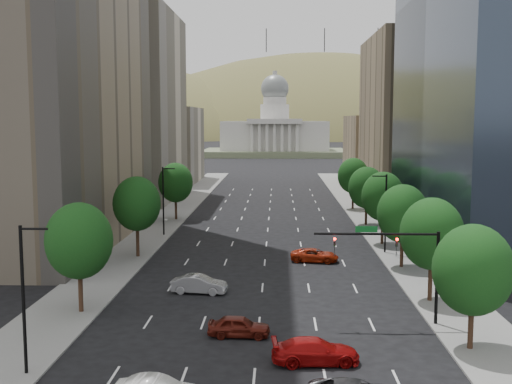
# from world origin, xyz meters

# --- Properties ---
(sidewalk_left) EXTENTS (6.00, 200.00, 0.15)m
(sidewalk_left) POSITION_xyz_m (-15.50, 60.00, 0.07)
(sidewalk_left) COLOR slate
(sidewalk_left) RESTS_ON ground
(sidewalk_right) EXTENTS (6.00, 200.00, 0.15)m
(sidewalk_right) POSITION_xyz_m (15.50, 60.00, 0.07)
(sidewalk_right) COLOR slate
(sidewalk_right) RESTS_ON ground
(midrise_cream_left) EXTENTS (14.00, 30.00, 35.00)m
(midrise_cream_left) POSITION_xyz_m (-25.00, 103.00, 17.50)
(midrise_cream_left) COLOR beige
(midrise_cream_left) RESTS_ON ground
(filler_left) EXTENTS (14.00, 26.00, 18.00)m
(filler_left) POSITION_xyz_m (-25.00, 136.00, 9.00)
(filler_left) COLOR beige
(filler_left) RESTS_ON ground
(parking_tan_right) EXTENTS (14.00, 30.00, 30.00)m
(parking_tan_right) POSITION_xyz_m (25.00, 100.00, 15.00)
(parking_tan_right) COLOR #8C7759
(parking_tan_right) RESTS_ON ground
(filler_right) EXTENTS (14.00, 26.00, 16.00)m
(filler_right) POSITION_xyz_m (25.00, 133.00, 8.00)
(filler_right) COLOR #8C7759
(filler_right) RESTS_ON ground
(tree_right_0) EXTENTS (5.20, 5.20, 8.39)m
(tree_right_0) POSITION_xyz_m (14.00, 25.00, 5.39)
(tree_right_0) COLOR #382316
(tree_right_0) RESTS_ON ground
(tree_right_1) EXTENTS (5.20, 5.20, 8.75)m
(tree_right_1) POSITION_xyz_m (14.00, 36.00, 5.75)
(tree_right_1) COLOR #382316
(tree_right_1) RESTS_ON ground
(tree_right_2) EXTENTS (5.20, 5.20, 8.61)m
(tree_right_2) POSITION_xyz_m (14.00, 48.00, 5.60)
(tree_right_2) COLOR #382316
(tree_right_2) RESTS_ON ground
(tree_right_3) EXTENTS (5.20, 5.20, 8.89)m
(tree_right_3) POSITION_xyz_m (14.00, 60.00, 5.89)
(tree_right_3) COLOR #382316
(tree_right_3) RESTS_ON ground
(tree_right_4) EXTENTS (5.20, 5.20, 8.46)m
(tree_right_4) POSITION_xyz_m (14.00, 74.00, 5.46)
(tree_right_4) COLOR #382316
(tree_right_4) RESTS_ON ground
(tree_right_5) EXTENTS (5.20, 5.20, 8.75)m
(tree_right_5) POSITION_xyz_m (14.00, 90.00, 5.75)
(tree_right_5) COLOR #382316
(tree_right_5) RESTS_ON ground
(tree_left_0) EXTENTS (5.20, 5.20, 8.75)m
(tree_left_0) POSITION_xyz_m (-14.00, 32.00, 5.75)
(tree_left_0) COLOR #382316
(tree_left_0) RESTS_ON ground
(tree_left_1) EXTENTS (5.20, 5.20, 8.97)m
(tree_left_1) POSITION_xyz_m (-14.00, 52.00, 5.96)
(tree_left_1) COLOR #382316
(tree_left_1) RESTS_ON ground
(tree_left_2) EXTENTS (5.20, 5.20, 8.68)m
(tree_left_2) POSITION_xyz_m (-14.00, 78.00, 5.68)
(tree_left_2) COLOR #382316
(tree_left_2) RESTS_ON ground
(streetlight_rn) EXTENTS (1.70, 0.20, 9.00)m
(streetlight_rn) POSITION_xyz_m (13.44, 55.00, 4.84)
(streetlight_rn) COLOR black
(streetlight_rn) RESTS_ON ground
(streetlight_ls) EXTENTS (1.70, 0.20, 9.00)m
(streetlight_ls) POSITION_xyz_m (-13.44, 20.00, 4.84)
(streetlight_ls) COLOR black
(streetlight_ls) RESTS_ON ground
(streetlight_ln) EXTENTS (1.70, 0.20, 9.00)m
(streetlight_ln) POSITION_xyz_m (-13.44, 65.00, 4.84)
(streetlight_ln) COLOR black
(streetlight_ln) RESTS_ON ground
(traffic_signal) EXTENTS (9.12, 0.40, 7.38)m
(traffic_signal) POSITION_xyz_m (10.53, 30.00, 5.17)
(traffic_signal) COLOR black
(traffic_signal) RESTS_ON ground
(capitol) EXTENTS (60.00, 40.00, 35.20)m
(capitol) POSITION_xyz_m (0.00, 249.71, 8.58)
(capitol) COLOR #596647
(capitol) RESTS_ON ground
(foothills) EXTENTS (720.00, 413.00, 263.00)m
(foothills) POSITION_xyz_m (34.67, 599.39, -37.78)
(foothills) COLOR olive
(foothills) RESTS_ON ground
(car_red_near) EXTENTS (5.63, 2.69, 1.58)m
(car_red_near) POSITION_xyz_m (3.72, 22.42, 0.79)
(car_red_near) COLOR #9C0B0B
(car_red_near) RESTS_ON ground
(car_maroon) EXTENTS (4.41, 1.90, 1.48)m
(car_maroon) POSITION_xyz_m (-1.32, 27.09, 0.74)
(car_maroon) COLOR #55160E
(car_maroon) RESTS_ON ground
(car_silver) EXTENTS (5.02, 2.24, 1.60)m
(car_silver) POSITION_xyz_m (-5.48, 37.98, 0.80)
(car_silver) COLOR #9B9CA0
(car_silver) RESTS_ON ground
(car_red_far) EXTENTS (5.35, 2.99, 1.41)m
(car_red_far) POSITION_xyz_m (5.30, 50.57, 0.71)
(car_red_far) COLOR #9B220B
(car_red_far) RESTS_ON ground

